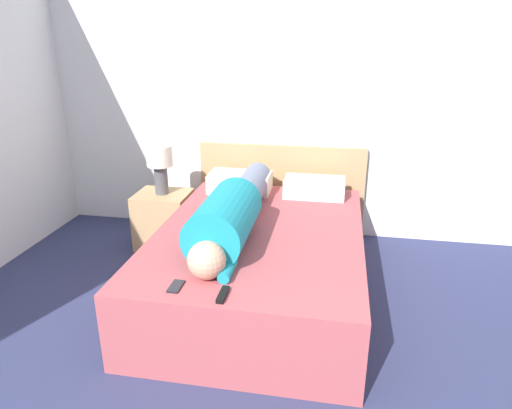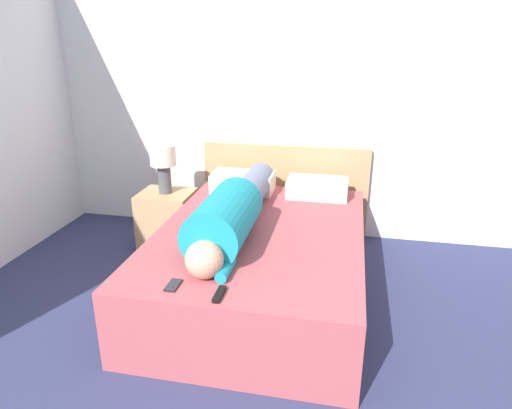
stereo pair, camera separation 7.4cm
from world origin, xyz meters
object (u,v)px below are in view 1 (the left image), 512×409
(person_lying, at_px, (233,212))
(tv_remote, at_px, (223,295))
(nightstand, at_px, (164,219))
(pillow_second, at_px, (314,187))
(table_lamp, at_px, (160,163))
(cell_phone, at_px, (176,286))
(bed, at_px, (260,262))
(pillow_near_headboard, at_px, (240,182))

(person_lying, xyz_separation_m, tv_remote, (0.14, -0.83, -0.14))
(nightstand, distance_m, person_lying, 1.18)
(pillow_second, bearing_deg, nightstand, -173.45)
(table_lamp, relative_size, tv_remote, 2.87)
(nightstand, distance_m, pillow_second, 1.38)
(tv_remote, height_order, cell_phone, tv_remote)
(table_lamp, height_order, person_lying, table_lamp)
(pillow_second, distance_m, tv_remote, 1.77)
(bed, height_order, table_lamp, table_lamp)
(person_lying, xyz_separation_m, pillow_near_headboard, (-0.14, 0.90, -0.07))
(pillow_second, relative_size, cell_phone, 3.94)
(pillow_near_headboard, xyz_separation_m, tv_remote, (0.28, -1.73, -0.07))
(nightstand, bearing_deg, pillow_second, 6.55)
(nightstand, bearing_deg, pillow_near_headboard, 12.76)
(pillow_near_headboard, relative_size, cell_phone, 4.15)
(pillow_second, relative_size, tv_remote, 3.42)
(table_lamp, xyz_separation_m, pillow_second, (1.33, 0.15, -0.20))
(pillow_second, xyz_separation_m, tv_remote, (-0.37, -1.73, -0.06))
(pillow_near_headboard, bearing_deg, cell_phone, -89.91)
(person_lying, bearing_deg, bed, 23.99)
(table_lamp, relative_size, pillow_second, 0.84)
(tv_remote, xyz_separation_m, cell_phone, (-0.28, 0.05, -0.01))
(table_lamp, height_order, pillow_near_headboard, table_lamp)
(bed, bearing_deg, cell_phone, -110.32)
(table_lamp, bearing_deg, nightstand, 0.00)
(bed, bearing_deg, tv_remote, -92.58)
(person_lying, height_order, cell_phone, person_lying)
(pillow_near_headboard, xyz_separation_m, cell_phone, (0.00, -1.68, -0.08))
(bed, distance_m, pillow_near_headboard, 0.94)
(nightstand, bearing_deg, person_lying, -42.40)
(pillow_second, bearing_deg, person_lying, -119.65)
(cell_phone, bearing_deg, nightstand, 113.86)
(bed, xyz_separation_m, nightstand, (-1.00, 0.67, -0.01))
(person_lying, height_order, pillow_near_headboard, person_lying)
(nightstand, relative_size, person_lying, 0.28)
(table_lamp, xyz_separation_m, tv_remote, (0.96, -1.58, -0.26))
(bed, height_order, nightstand, bed)
(person_lying, relative_size, cell_phone, 13.65)
(nightstand, xyz_separation_m, person_lying, (0.82, -0.75, 0.42))
(bed, height_order, pillow_second, pillow_second)
(nightstand, distance_m, pillow_near_headboard, 0.77)
(bed, distance_m, pillow_second, 0.95)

